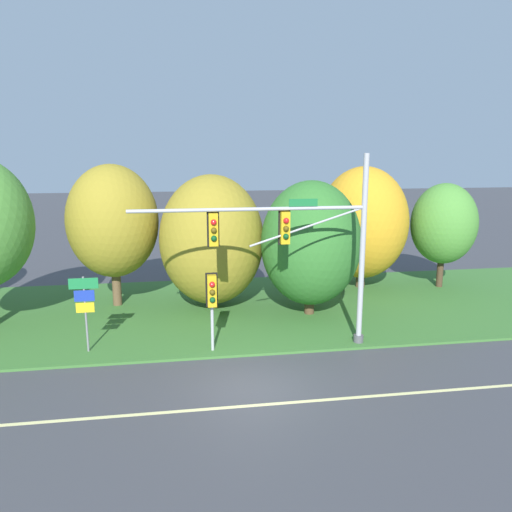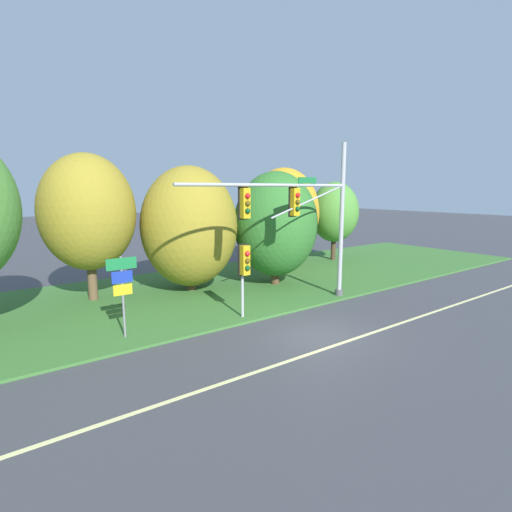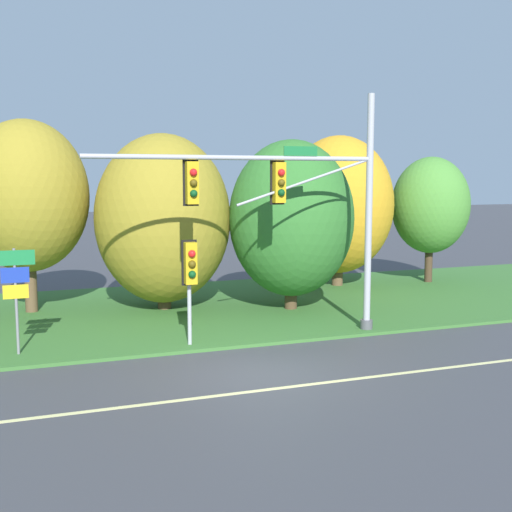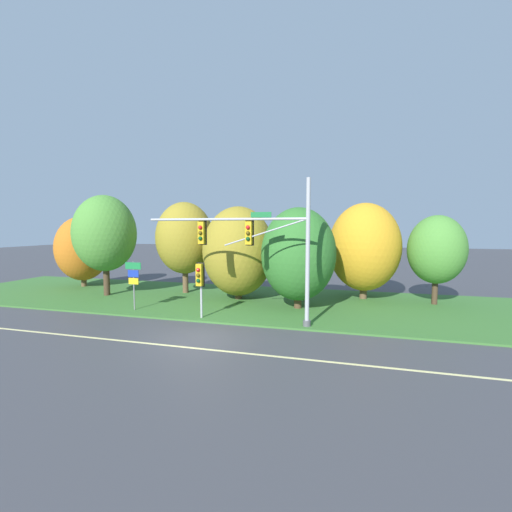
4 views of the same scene
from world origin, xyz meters
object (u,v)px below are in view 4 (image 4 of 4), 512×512
at_px(pedestrian_signal_near_kerb, 200,278).
at_px(tree_furthest_back, 437,250).
at_px(tree_nearest_road, 83,249).
at_px(tree_tall_centre, 298,254).
at_px(traffic_signal_mast, 260,242).
at_px(tree_behind_signpost, 185,238).
at_px(tree_right_far, 364,247).
at_px(route_sign_post, 133,277).
at_px(tree_left_of_mast, 105,234).
at_px(tree_mid_verge, 238,251).

height_order(pedestrian_signal_near_kerb, tree_furthest_back, tree_furthest_back).
relative_size(tree_nearest_road, tree_tall_centre, 0.95).
distance_m(traffic_signal_mast, tree_nearest_road, 18.91).
height_order(tree_behind_signpost, tree_right_far, tree_behind_signpost).
distance_m(tree_behind_signpost, tree_furthest_back, 17.81).
height_order(traffic_signal_mast, tree_right_far, traffic_signal_mast).
relative_size(tree_nearest_road, tree_behind_signpost, 0.86).
bearing_deg(tree_right_far, tree_nearest_road, -177.39).
bearing_deg(tree_furthest_back, traffic_signal_mast, -143.76).
bearing_deg(route_sign_post, tree_left_of_mast, 144.18).
bearing_deg(pedestrian_signal_near_kerb, traffic_signal_mast, 1.40).
distance_m(tree_left_of_mast, tree_behind_signpost, 5.80).
distance_m(traffic_signal_mast, tree_mid_verge, 6.36).
bearing_deg(route_sign_post, traffic_signal_mast, -4.87).
distance_m(tree_nearest_road, tree_behind_signpost, 9.85).
height_order(traffic_signal_mast, tree_furthest_back, traffic_signal_mast).
distance_m(pedestrian_signal_near_kerb, tree_furthest_back, 15.42).
height_order(tree_nearest_road, tree_behind_signpost, tree_behind_signpost).
bearing_deg(tree_right_far, tree_mid_verge, -164.00).
bearing_deg(tree_mid_verge, tree_furthest_back, 7.99).
bearing_deg(tree_left_of_mast, tree_behind_signpost, 25.64).
bearing_deg(pedestrian_signal_near_kerb, tree_tall_centre, 38.92).
bearing_deg(tree_nearest_road, route_sign_post, -33.60).
relative_size(tree_tall_centre, tree_furthest_back, 1.08).
xyz_separation_m(traffic_signal_mast, route_sign_post, (-8.23, 0.70, -2.30)).
bearing_deg(tree_nearest_road, tree_tall_centre, -9.13).
distance_m(traffic_signal_mast, tree_behind_signpost, 10.23).
distance_m(pedestrian_signal_near_kerb, tree_tall_centre, 6.37).
height_order(route_sign_post, tree_tall_centre, tree_tall_centre).
bearing_deg(tree_tall_centre, tree_behind_signpost, 163.15).
bearing_deg(pedestrian_signal_near_kerb, tree_mid_verge, 85.96).
distance_m(tree_left_of_mast, tree_furthest_back, 23.25).
xyz_separation_m(tree_nearest_road, tree_furthest_back, (27.58, 0.43, 0.36)).
relative_size(traffic_signal_mast, tree_behind_signpost, 1.30).
height_order(pedestrian_signal_near_kerb, route_sign_post, pedestrian_signal_near_kerb).
xyz_separation_m(tree_nearest_road, tree_mid_verge, (14.52, -1.41, 0.13)).
bearing_deg(route_sign_post, pedestrian_signal_near_kerb, -9.32).
height_order(pedestrian_signal_near_kerb, tree_nearest_road, tree_nearest_road).
bearing_deg(tree_behind_signpost, tree_left_of_mast, -154.36).
bearing_deg(tree_mid_verge, route_sign_post, -137.16).
relative_size(tree_mid_verge, tree_furthest_back, 1.11).
xyz_separation_m(tree_left_of_mast, tree_behind_signpost, (5.22, 2.50, -0.38)).
bearing_deg(tree_left_of_mast, traffic_signal_mast, -17.68).
relative_size(tree_behind_signpost, tree_right_far, 1.03).
xyz_separation_m(tree_behind_signpost, tree_tall_centre, (9.21, -2.79, -0.84)).
height_order(pedestrian_signal_near_kerb, tree_behind_signpost, tree_behind_signpost).
xyz_separation_m(tree_mid_verge, tree_right_far, (8.57, 2.46, 0.29)).
bearing_deg(tree_furthest_back, tree_left_of_mast, -172.09).
bearing_deg(tree_left_of_mast, tree_tall_centre, -1.14).
height_order(tree_nearest_road, tree_left_of_mast, tree_left_of_mast).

